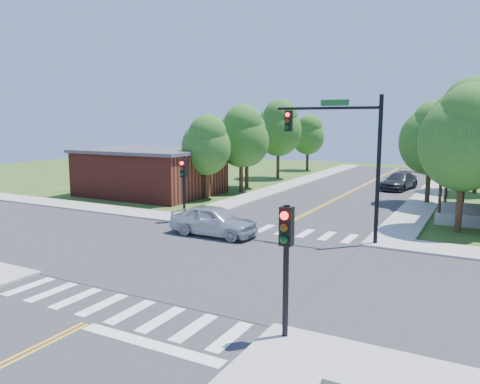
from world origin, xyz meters
The scene contains 24 objects.
ground centered at (0.00, 0.00, 0.00)m, with size 100.00×100.00×0.00m, color #2A5019.
road_ns centered at (0.00, 0.00, 0.02)m, with size 10.00×90.00×0.04m, color #2D2D30.
road_ew centered at (0.00, 0.00, 0.03)m, with size 90.00×10.00×0.04m, color #2D2D30.
intersection_patch centered at (0.00, 0.00, 0.00)m, with size 10.20×10.20×0.06m, color #2D2D30.
sidewalk_nw centered at (-15.82, 15.82, 0.07)m, with size 40.00×40.00×0.14m.
crosswalk_north centered at (0.00, 6.20, 0.05)m, with size 8.85×2.00×0.01m.
crosswalk_south centered at (0.00, -6.20, 0.05)m, with size 8.85×2.00×0.01m.
centerline centered at (0.00, 0.00, 0.05)m, with size 0.30×90.00×0.01m.
stop_bar centered at (2.50, -7.60, 0.00)m, with size 4.60×0.45×0.09m, color white.
signal_mast_ne centered at (3.91, 5.59, 4.85)m, with size 5.30×0.42×7.20m.
signal_pole_se centered at (5.60, -5.62, 2.66)m, with size 0.34×0.42×3.80m.
signal_pole_nw centered at (-5.60, 5.58, 2.66)m, with size 0.34×0.42×3.80m.
building_nw centered at (-14.20, 13.20, 1.88)m, with size 10.40×8.40×3.73m.
tree_e_a centered at (9.02, 10.48, 5.21)m, with size 4.68×4.45×7.96m.
tree_e_b centered at (8.77, 17.80, 5.81)m, with size 5.21×4.95×8.86m.
tree_e_d centered at (8.98, 35.00, 5.23)m, with size 4.69×4.46×7.98m.
tree_w_a centered at (-8.89, 13.34, 4.24)m, with size 3.81×3.62×6.48m.
tree_w_b centered at (-8.83, 19.98, 4.46)m, with size 4.01×3.81×6.81m.
tree_w_c centered at (-9.21, 27.76, 5.35)m, with size 4.81×4.57×8.17m.
tree_w_d centered at (-9.30, 36.84, 4.41)m, with size 3.96×3.76×6.73m.
tree_house centered at (6.46, 18.87, 4.87)m, with size 4.37×4.15×7.43m.
tree_bldg centered at (-8.21, 17.75, 4.82)m, with size 4.33×4.11×7.36m.
car_silver centered at (-2.26, 3.50, 0.81)m, with size 4.74×1.94×1.61m, color silver.
car_dgrey centered at (3.35, 25.25, 0.72)m, with size 2.87×5.27×1.45m, color #27292C.
Camera 1 is at (10.25, -16.86, 6.00)m, focal length 35.00 mm.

